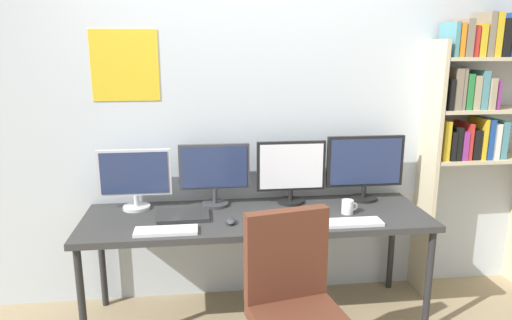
% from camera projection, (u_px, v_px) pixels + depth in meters
% --- Properties ---
extents(wall_back, '(4.60, 0.11, 2.60)m').
position_uv_depth(wall_back, '(250.00, 119.00, 3.25)').
color(wall_back, silver).
rests_on(wall_back, ground_plane).
extents(desk, '(2.20, 0.68, 0.74)m').
position_uv_depth(desk, '(257.00, 222.00, 2.99)').
color(desk, '#333333').
rests_on(desk, ground_plane).
extents(bookshelf, '(0.83, 0.28, 2.02)m').
position_uv_depth(bookshelf, '(477.00, 115.00, 3.24)').
color(bookshelf, beige).
rests_on(bookshelf, ground_plane).
extents(monitor_far_left, '(0.47, 0.18, 0.40)m').
position_uv_depth(monitor_far_left, '(135.00, 177.00, 3.04)').
color(monitor_far_left, silver).
rests_on(monitor_far_left, desk).
extents(monitor_center_left, '(0.47, 0.18, 0.43)m').
position_uv_depth(monitor_center_left, '(214.00, 172.00, 3.09)').
color(monitor_center_left, '#38383D').
rests_on(monitor_center_left, desk).
extents(monitor_center_right, '(0.47, 0.18, 0.43)m').
position_uv_depth(monitor_center_right, '(291.00, 170.00, 3.15)').
color(monitor_center_right, black).
rests_on(monitor_center_right, desk).
extents(monitor_far_right, '(0.54, 0.18, 0.46)m').
position_uv_depth(monitor_far_right, '(365.00, 165.00, 3.21)').
color(monitor_far_right, black).
rests_on(monitor_far_right, desk).
extents(keyboard_left, '(0.36, 0.13, 0.02)m').
position_uv_depth(keyboard_left, '(166.00, 231.00, 2.69)').
color(keyboard_left, silver).
rests_on(keyboard_left, desk).
extents(keyboard_right, '(0.36, 0.13, 0.02)m').
position_uv_depth(keyboard_right, '(353.00, 222.00, 2.82)').
color(keyboard_right, silver).
rests_on(keyboard_right, desk).
extents(computer_mouse, '(0.06, 0.10, 0.03)m').
position_uv_depth(computer_mouse, '(231.00, 221.00, 2.82)').
color(computer_mouse, '#38383D').
rests_on(computer_mouse, desk).
extents(laptop_closed, '(0.33, 0.23, 0.02)m').
position_uv_depth(laptop_closed, '(184.00, 216.00, 2.92)').
color(laptop_closed, '#2D2D2D').
rests_on(laptop_closed, desk).
extents(coffee_mug, '(0.11, 0.08, 0.09)m').
position_uv_depth(coffee_mug, '(348.00, 207.00, 2.99)').
color(coffee_mug, white).
rests_on(coffee_mug, desk).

